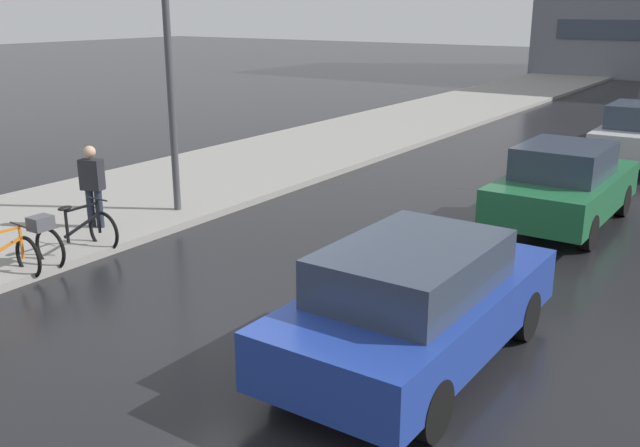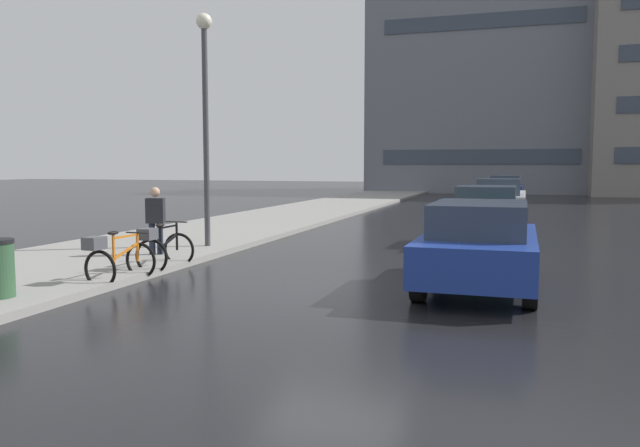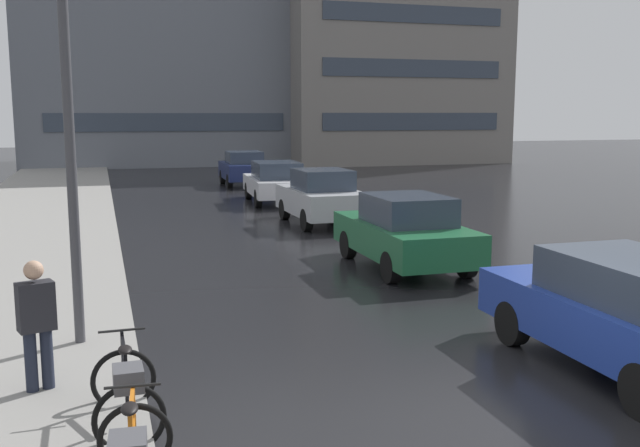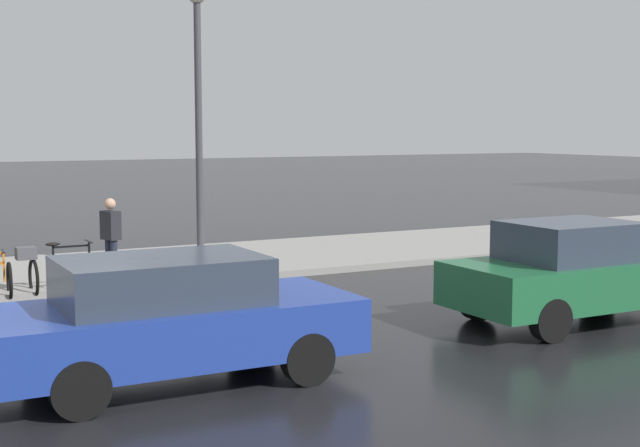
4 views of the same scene
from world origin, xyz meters
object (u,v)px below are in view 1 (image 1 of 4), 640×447
car_silver (640,135)px  streetlamp (167,23)px  pedestrian (93,185)px  bicycle_second (70,234)px  car_green (564,185)px  car_blue (416,301)px

car_silver → streetlamp: 12.61m
pedestrian → bicycle_second: bearing=-53.8°
pedestrian → car_green: bearing=37.9°
car_silver → streetlamp: bearing=-123.3°
car_blue → car_green: size_ratio=1.04×
bicycle_second → streetlamp: bearing=100.1°
car_blue → car_green: (-0.20, 6.66, 0.00)m
car_green → streetlamp: bearing=-150.5°
car_blue → streetlamp: 7.98m
bicycle_second → car_blue: bearing=0.5°
car_blue → pedestrian: size_ratio=2.60×
pedestrian → streetlamp: 3.34m
car_silver → pedestrian: (-7.13, -11.95, 0.12)m
car_green → streetlamp: (-6.60, -3.73, 2.98)m
car_blue → pedestrian: (-7.20, 1.21, 0.15)m
car_green → pedestrian: (-7.00, -5.44, 0.15)m
car_silver → streetlamp: streetlamp is taller
bicycle_second → car_green: 9.06m
bicycle_second → car_green: car_green is taller
car_green → streetlamp: streetlamp is taller
bicycle_second → streetlamp: (-0.53, 2.98, 3.28)m
car_blue → bicycle_second: bearing=-179.5°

